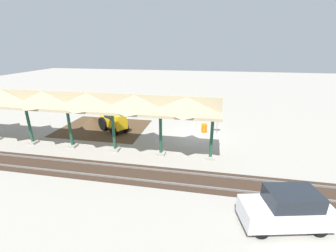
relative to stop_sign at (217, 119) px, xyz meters
The scene contains 9 objects.
ground_plane 2.61m from the stop_sign, 19.15° to the left, with size 120.00×120.00×0.00m, color #9E998E.
dirt_work_zone 12.06m from the stop_sign, ahead, with size 9.01×7.00×0.01m, color #4C3823.
platform_canopy 13.87m from the stop_sign, 23.88° to the left, with size 25.00×3.20×4.90m.
rail_tracks 9.15m from the stop_sign, 77.30° to the left, with size 60.00×2.58×0.15m.
stop_sign is the anchor object (origin of this frame).
backhoe 10.62m from the stop_sign, ahead, with size 4.78×3.86×2.82m.
dirt_mound 13.54m from the stop_sign, ahead, with size 5.95×5.95×2.01m, color #4C3823.
distant_parked_car 12.28m from the stop_sign, 104.64° to the left, with size 4.48×2.64×1.98m.
traffic_barrel 1.67m from the stop_sign, ahead, with size 0.56×0.56×0.90m, color orange.
Camera 1 is at (-1.09, 20.90, 8.39)m, focal length 24.00 mm.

